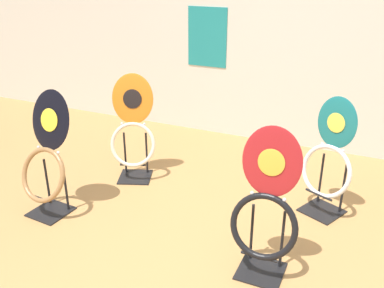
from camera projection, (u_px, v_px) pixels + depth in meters
wall_back at (290, 16)px, 4.08m from camera, size 8.00×0.07×2.60m
toilet_seat_display_crimson_swirl at (266, 213)px, 2.52m from camera, size 0.41×0.28×0.96m
toilet_seat_display_orange_sun at (133, 133)px, 3.69m from camera, size 0.44×0.37×0.93m
toilet_seat_display_jazz_black at (46, 160)px, 3.17m from camera, size 0.43×0.36×0.94m
toilet_seat_display_teal_sax at (329, 162)px, 3.16m from camera, size 0.42×0.37×0.92m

